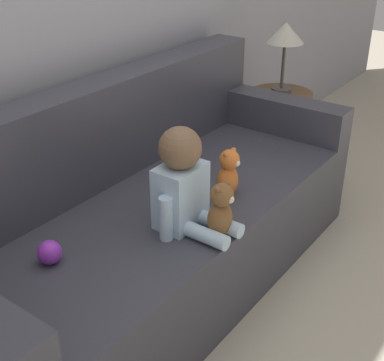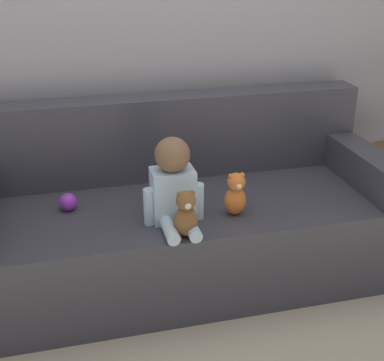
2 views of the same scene
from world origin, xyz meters
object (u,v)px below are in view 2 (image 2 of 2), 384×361
(toy_ball, at_px, (68,202))
(teddy_bear_brown, at_px, (186,215))
(couch, at_px, (182,218))
(person_baby, at_px, (173,186))
(plush_toy_side, at_px, (236,194))

(toy_ball, bearing_deg, teddy_bear_brown, -37.92)
(couch, distance_m, person_baby, 0.42)
(couch, xyz_separation_m, person_baby, (-0.10, -0.26, 0.32))
(teddy_bear_brown, relative_size, plush_toy_side, 1.03)
(couch, height_order, teddy_bear_brown, couch)
(teddy_bear_brown, bearing_deg, person_baby, 97.36)
(teddy_bear_brown, distance_m, toy_ball, 0.63)
(person_baby, xyz_separation_m, toy_ball, (-0.48, 0.23, -0.14))
(person_baby, xyz_separation_m, teddy_bear_brown, (0.02, -0.16, -0.08))
(person_baby, relative_size, plush_toy_side, 1.87)
(teddy_bear_brown, relative_size, toy_ball, 2.56)
(plush_toy_side, bearing_deg, toy_ball, 162.69)
(teddy_bear_brown, bearing_deg, toy_ball, 142.08)
(teddy_bear_brown, xyz_separation_m, plush_toy_side, (0.28, 0.15, 0.00))
(person_baby, bearing_deg, toy_ball, 154.22)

